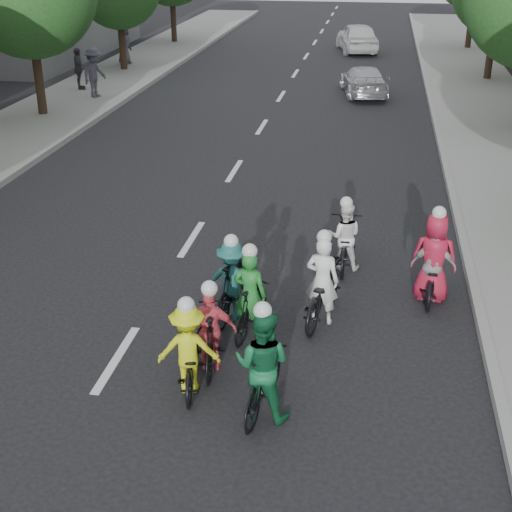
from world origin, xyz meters
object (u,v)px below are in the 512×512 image
(cyclist_2, at_px, (189,355))
(follow_car_trail, at_px, (357,37))
(cyclist_3, at_px, (212,334))
(spectator_1, at_px, (79,69))
(cyclist_6, at_px, (344,241))
(cyclist_8, at_px, (432,273))
(cyclist_0, at_px, (322,290))
(cyclist_5, at_px, (251,303))
(follow_car_lead, at_px, (364,81))
(spectator_0, at_px, (94,73))
(cyclist_7, at_px, (232,285))
(cyclist_1, at_px, (263,372))
(spectator_2, at_px, (124,44))
(cyclist_4, at_px, (433,266))

(cyclist_2, distance_m, follow_car_trail, 32.50)
(cyclist_3, bearing_deg, spectator_1, -69.06)
(cyclist_6, distance_m, cyclist_8, 2.05)
(cyclist_2, xyz_separation_m, follow_car_trail, (1.22, 32.48, 0.21))
(cyclist_8, bearing_deg, follow_car_trail, -78.39)
(cyclist_2, bearing_deg, cyclist_8, -146.31)
(spectator_1, bearing_deg, cyclist_2, -178.40)
(cyclist_3, height_order, cyclist_6, same)
(cyclist_0, height_order, cyclist_3, cyclist_0)
(cyclist_5, height_order, follow_car_lead, cyclist_5)
(cyclist_3, xyz_separation_m, cyclist_6, (1.88, 4.07, -0.03))
(cyclist_3, relative_size, spectator_0, 0.91)
(cyclist_5, xyz_separation_m, cyclist_7, (-0.43, 0.55, 0.05))
(cyclist_1, distance_m, cyclist_5, 2.22)
(cyclist_6, height_order, cyclist_7, cyclist_7)
(cyclist_1, xyz_separation_m, spectator_0, (-9.87, 18.93, 0.41))
(spectator_2, bearing_deg, cyclist_1, -147.45)
(cyclist_2, relative_size, follow_car_trail, 0.35)
(spectator_1, bearing_deg, cyclist_5, -174.72)
(cyclist_4, height_order, spectator_2, spectator_2)
(cyclist_5, distance_m, follow_car_trail, 30.75)
(cyclist_3, bearing_deg, cyclist_1, 126.31)
(cyclist_3, relative_size, cyclist_4, 0.93)
(cyclist_4, bearing_deg, spectator_1, -42.01)
(cyclist_4, height_order, spectator_0, spectator_0)
(cyclist_0, height_order, spectator_1, spectator_1)
(cyclist_0, xyz_separation_m, spectator_1, (-11.69, 17.37, 0.41))
(cyclist_8, bearing_deg, cyclist_6, -26.77)
(cyclist_6, bearing_deg, cyclist_4, 147.27)
(spectator_0, bearing_deg, follow_car_trail, -19.80)
(follow_car_lead, height_order, spectator_0, spectator_0)
(follow_car_lead, bearing_deg, cyclist_1, 77.93)
(cyclist_3, relative_size, cyclist_5, 1.01)
(cyclist_0, bearing_deg, spectator_1, -44.73)
(cyclist_0, relative_size, cyclist_6, 1.10)
(cyclist_5, distance_m, spectator_0, 19.21)
(follow_car_trail, xyz_separation_m, spectator_1, (-11.10, -12.65, 0.21))
(cyclist_5, xyz_separation_m, follow_car_trail, (0.58, 30.75, 0.19))
(follow_car_lead, bearing_deg, spectator_1, -2.60)
(cyclist_2, xyz_separation_m, spectator_1, (-9.89, 19.83, 0.42))
(cyclist_3, bearing_deg, cyclist_4, -147.29)
(follow_car_lead, bearing_deg, spectator_0, 5.00)
(cyclist_1, height_order, cyclist_8, cyclist_1)
(cyclist_3, bearing_deg, cyclist_7, -97.19)
(follow_car_trail, bearing_deg, cyclist_1, 78.21)
(cyclist_4, height_order, spectator_1, cyclist_4)
(cyclist_4, relative_size, spectator_2, 0.99)
(cyclist_0, bearing_deg, follow_car_lead, -79.07)
(cyclist_5, distance_m, cyclist_6, 3.32)
(cyclist_0, xyz_separation_m, cyclist_7, (-1.60, -0.18, 0.06))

